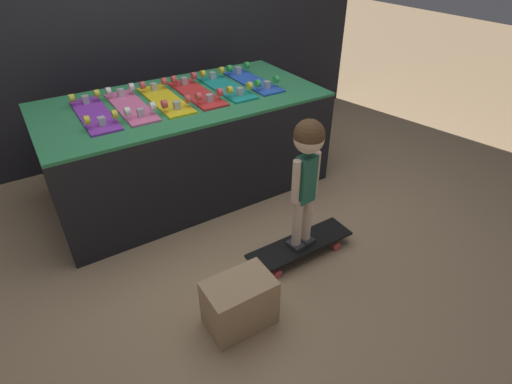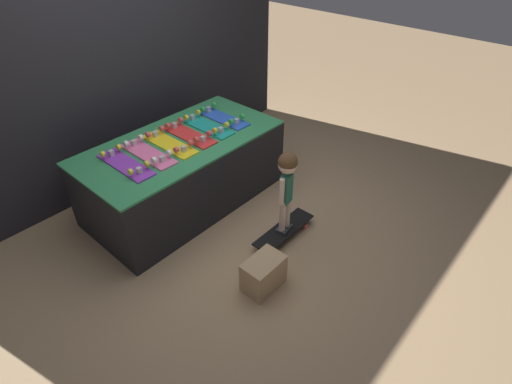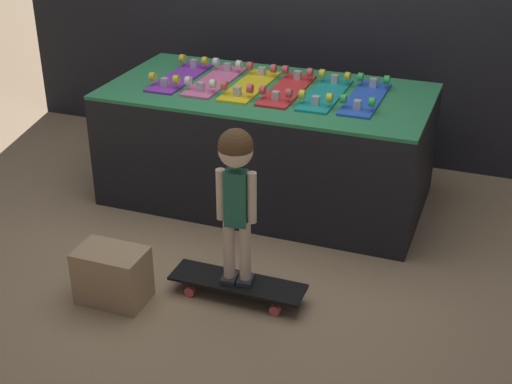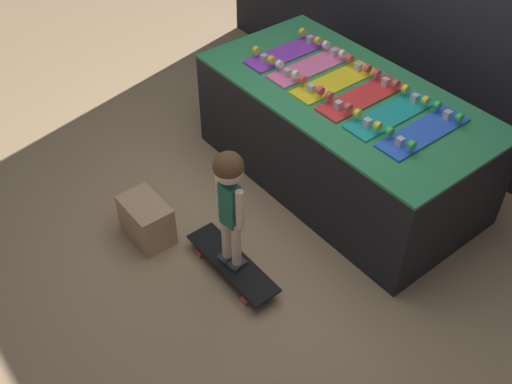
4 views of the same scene
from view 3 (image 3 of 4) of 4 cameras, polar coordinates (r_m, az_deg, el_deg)
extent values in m
plane|color=#9E7F5B|center=(4.06, -2.00, -3.96)|extent=(16.00, 16.00, 0.00)
cube|color=black|center=(4.41, 0.92, 3.69)|extent=(1.93, 0.97, 0.69)
cube|color=#2D7F4C|center=(4.29, 0.96, 8.06)|extent=(1.93, 0.97, 0.02)
cube|color=purple|center=(4.51, -6.09, 9.09)|extent=(0.19, 0.62, 0.01)
cube|color=#B7B7BC|center=(4.68, -4.99, 10.21)|extent=(0.04, 0.04, 0.05)
cylinder|color=yellow|center=(4.64, -4.11, 10.42)|extent=(0.03, 0.05, 0.05)
cylinder|color=yellow|center=(4.70, -5.89, 10.59)|extent=(0.03, 0.05, 0.05)
cube|color=#B7B7BC|center=(4.33, -7.32, 8.70)|extent=(0.04, 0.04, 0.05)
cylinder|color=yellow|center=(4.28, -6.39, 8.93)|extent=(0.03, 0.05, 0.05)
cylinder|color=yellow|center=(4.35, -8.27, 9.12)|extent=(0.03, 0.05, 0.05)
cube|color=pink|center=(4.42, -3.32, 8.82)|extent=(0.19, 0.62, 0.01)
cube|color=#B7B7BC|center=(4.59, -2.29, 9.96)|extent=(0.04, 0.04, 0.05)
cylinder|color=white|center=(4.55, -1.36, 10.17)|extent=(0.03, 0.05, 0.05)
cylinder|color=white|center=(4.61, -3.22, 10.35)|extent=(0.03, 0.05, 0.05)
cube|color=#B7B7BC|center=(4.23, -4.45, 8.42)|extent=(0.04, 0.04, 0.05)
cylinder|color=white|center=(4.19, -3.47, 8.64)|extent=(0.03, 0.05, 0.05)
cylinder|color=white|center=(4.25, -5.44, 8.85)|extent=(0.03, 0.05, 0.05)
cube|color=yellow|center=(4.33, -0.48, 8.47)|extent=(0.19, 0.62, 0.01)
cube|color=#B7B7BC|center=(4.50, 0.46, 9.64)|extent=(0.04, 0.04, 0.05)
cylinder|color=#D84C4C|center=(4.47, 1.43, 9.85)|extent=(0.03, 0.05, 0.05)
cylinder|color=#D84C4C|center=(4.52, -0.49, 10.05)|extent=(0.03, 0.05, 0.05)
cube|color=#B7B7BC|center=(4.13, -1.51, 8.06)|extent=(0.04, 0.04, 0.05)
cylinder|color=#D84C4C|center=(4.10, -0.48, 8.27)|extent=(0.03, 0.05, 0.05)
cylinder|color=#D84C4C|center=(4.16, -2.54, 8.51)|extent=(0.03, 0.05, 0.05)
cube|color=red|center=(4.26, 2.50, 8.13)|extent=(0.19, 0.62, 0.01)
cube|color=#B7B7BC|center=(4.43, 3.35, 9.32)|extent=(0.04, 0.04, 0.05)
cylinder|color=#D84C4C|center=(4.40, 4.35, 9.52)|extent=(0.03, 0.05, 0.05)
cylinder|color=#D84C4C|center=(4.45, 2.38, 9.75)|extent=(0.03, 0.05, 0.05)
cube|color=#B7B7BC|center=(4.06, 1.59, 7.70)|extent=(0.04, 0.04, 0.05)
cylinder|color=#D84C4C|center=(4.03, 2.67, 7.91)|extent=(0.03, 0.05, 0.05)
cylinder|color=#D84C4C|center=(4.08, 0.54, 8.17)|extent=(0.03, 0.05, 0.05)
cube|color=teal|center=(4.20, 5.57, 7.76)|extent=(0.19, 0.62, 0.01)
cube|color=#B7B7BC|center=(4.38, 6.32, 8.97)|extent=(0.04, 0.04, 0.05)
cylinder|color=yellow|center=(4.35, 7.35, 9.16)|extent=(0.03, 0.05, 0.05)
cylinder|color=yellow|center=(4.39, 5.32, 9.42)|extent=(0.03, 0.05, 0.05)
cube|color=#B7B7BC|center=(4.00, 4.80, 7.30)|extent=(0.04, 0.04, 0.05)
cylinder|color=yellow|center=(3.97, 5.91, 7.51)|extent=(0.03, 0.05, 0.05)
cylinder|color=yellow|center=(4.01, 3.72, 7.79)|extent=(0.03, 0.05, 0.05)
cube|color=blue|center=(4.16, 8.74, 7.39)|extent=(0.19, 0.62, 0.01)
cube|color=#B7B7BC|center=(4.34, 9.37, 8.63)|extent=(0.04, 0.04, 0.05)
cylinder|color=green|center=(4.32, 10.43, 8.81)|extent=(0.03, 0.05, 0.05)
cylinder|color=green|center=(4.35, 8.37, 9.08)|extent=(0.03, 0.05, 0.05)
cube|color=#B7B7BC|center=(3.96, 8.12, 6.92)|extent=(0.04, 0.04, 0.05)
cylinder|color=green|center=(3.94, 9.27, 7.11)|extent=(0.03, 0.05, 0.05)
cylinder|color=green|center=(3.97, 7.03, 7.42)|extent=(0.03, 0.05, 0.05)
cube|color=black|center=(3.57, -1.49, -7.22)|extent=(0.68, 0.19, 0.01)
cube|color=#B7B7BC|center=(3.52, 1.97, -8.38)|extent=(0.04, 0.04, 0.05)
cylinder|color=#D84C4C|center=(3.60, 2.38, -8.01)|extent=(0.05, 0.03, 0.05)
cylinder|color=#D84C4C|center=(3.47, 1.53, -9.44)|extent=(0.05, 0.03, 0.05)
cube|color=#B7B7BC|center=(3.66, -4.79, -6.93)|extent=(0.04, 0.04, 0.05)
cylinder|color=#D84C4C|center=(3.73, -4.25, -6.61)|extent=(0.05, 0.03, 0.05)
cylinder|color=#D84C4C|center=(3.61, -5.31, -7.92)|extent=(0.05, 0.03, 0.05)
cube|color=#2D2D33|center=(3.55, -0.86, -7.05)|extent=(0.09, 0.11, 0.02)
cylinder|color=beige|center=(3.45, -0.88, -4.67)|extent=(0.06, 0.06, 0.32)
cube|color=#2D2D33|center=(3.56, -2.12, -6.88)|extent=(0.09, 0.11, 0.02)
cylinder|color=beige|center=(3.47, -2.17, -4.51)|extent=(0.06, 0.06, 0.32)
cube|color=#236651|center=(3.33, -1.58, -0.51)|extent=(0.11, 0.09, 0.28)
cylinder|color=beige|center=(3.30, -0.33, -0.46)|extent=(0.05, 0.05, 0.26)
cylinder|color=beige|center=(3.34, -2.83, -0.19)|extent=(0.05, 0.05, 0.26)
sphere|color=beige|center=(3.22, -1.64, 3.37)|extent=(0.16, 0.16, 0.16)
sphere|color=#4C331E|center=(3.21, -1.64, 3.70)|extent=(0.16, 0.16, 0.16)
cube|color=tan|center=(3.58, -11.41, -6.55)|extent=(0.34, 0.22, 0.28)
camera|label=1|loc=(2.70, -40.66, 12.66)|focal=28.00mm
camera|label=2|loc=(3.55, -57.37, 23.64)|focal=28.00mm
camera|label=4|loc=(1.74, 63.23, 38.02)|focal=42.00mm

